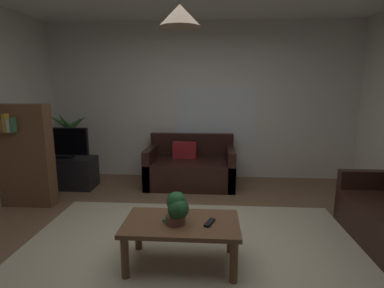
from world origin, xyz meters
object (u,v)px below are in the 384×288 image
object	(u,v)px
potted_plant_on_table	(177,208)
remote_on_table_0	(210,223)
tv_stand	(67,172)
coffee_table	(181,229)
potted_palm_corner	(71,151)
pendant_lamp	(180,15)
bookshelf_corner	(25,155)
couch_under_window	(191,169)
tv	(64,143)
book_on_table_0	(172,220)

from	to	relation	value
potted_plant_on_table	remote_on_table_0	bearing A→B (deg)	1.56
potted_plant_on_table	tv_stand	world-z (taller)	potted_plant_on_table
potted_plant_on_table	coffee_table	bearing A→B (deg)	47.68
potted_palm_corner	pendant_lamp	distance (m)	3.75
coffee_table	bookshelf_corner	world-z (taller)	bookshelf_corner
couch_under_window	tv_stand	bearing A→B (deg)	-172.35
remote_on_table_0	bookshelf_corner	xyz separation A→B (m)	(-2.52, 1.31, 0.28)
coffee_table	tv	bearing A→B (deg)	136.07
tv	couch_under_window	bearing A→B (deg)	8.26
potted_plant_on_table	tv	bearing A→B (deg)	135.09
potted_plant_on_table	pendant_lamp	bearing A→B (deg)	47.68
couch_under_window	book_on_table_0	world-z (taller)	couch_under_window
potted_plant_on_table	pendant_lamp	distance (m)	1.62
coffee_table	potted_palm_corner	xyz separation A→B (m)	(-2.22, 2.50, 0.15)
remote_on_table_0	bookshelf_corner	world-z (taller)	bookshelf_corner
potted_plant_on_table	tv	xyz separation A→B (m)	(-2.04, 2.04, 0.17)
book_on_table_0	tv	world-z (taller)	tv
book_on_table_0	bookshelf_corner	distance (m)	2.54
bookshelf_corner	remote_on_table_0	bearing A→B (deg)	-27.44
book_on_table_0	potted_palm_corner	size ratio (longest dim) A/B	0.12
couch_under_window	tv_stand	distance (m)	2.01
potted_palm_corner	potted_plant_on_table	bearing A→B (deg)	-49.28
coffee_table	tv_stand	bearing A→B (deg)	135.76
couch_under_window	tv_stand	xyz separation A→B (m)	(-1.99, -0.27, -0.03)
book_on_table_0	bookshelf_corner	world-z (taller)	bookshelf_corner
couch_under_window	tv_stand	world-z (taller)	couch_under_window
coffee_table	pendant_lamp	xyz separation A→B (m)	(0.00, -0.00, 1.83)
book_on_table_0	potted_plant_on_table	distance (m)	0.15
couch_under_window	coffee_table	size ratio (longest dim) A/B	1.37
potted_palm_corner	pendant_lamp	world-z (taller)	pendant_lamp
tv_stand	potted_palm_corner	distance (m)	0.56
coffee_table	pendant_lamp	world-z (taller)	pendant_lamp
couch_under_window	potted_palm_corner	world-z (taller)	potted_palm_corner
coffee_table	book_on_table_0	bearing A→B (deg)	176.41
couch_under_window	pendant_lamp	distance (m)	2.99
coffee_table	tv_stand	distance (m)	2.90
coffee_table	book_on_table_0	xyz separation A→B (m)	(-0.09, 0.01, 0.08)
book_on_table_0	remote_on_table_0	size ratio (longest dim) A/B	0.91
tv_stand	bookshelf_corner	distance (m)	0.90
potted_palm_corner	remote_on_table_0	bearing A→B (deg)	-45.64
coffee_table	bookshelf_corner	bearing A→B (deg)	150.51
remote_on_table_0	pendant_lamp	distance (m)	1.77
bookshelf_corner	pendant_lamp	world-z (taller)	pendant_lamp
potted_plant_on_table	tv	world-z (taller)	tv
tv_stand	bookshelf_corner	xyz separation A→B (m)	(-0.19, -0.74, 0.47)
couch_under_window	bookshelf_corner	world-z (taller)	bookshelf_corner
tv_stand	remote_on_table_0	bearing A→B (deg)	-41.31
coffee_table	potted_plant_on_table	xyz separation A→B (m)	(-0.03, -0.04, 0.22)
coffee_table	potted_palm_corner	world-z (taller)	potted_palm_corner
coffee_table	potted_plant_on_table	bearing A→B (deg)	-132.32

